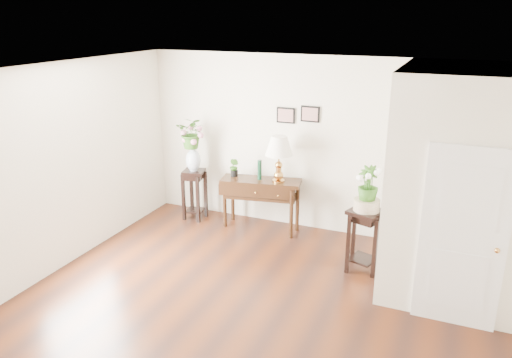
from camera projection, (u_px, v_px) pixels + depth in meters
The scene contains 19 objects.
floor at pixel (257, 317), 5.85m from camera, with size 6.00×5.50×0.02m, color #471F0E.
ceiling at pixel (258, 76), 4.96m from camera, with size 6.00×5.50×0.02m, color white.
wall_back at pixel (325, 147), 7.81m from camera, with size 6.00×0.02×2.80m, color beige.
wall_left at pixel (46, 174), 6.51m from camera, with size 0.02×5.50×2.80m, color beige.
partition at pixel (468, 182), 6.19m from camera, with size 1.80×1.95×2.80m, color beige.
door at pixel (463, 240), 5.43m from camera, with size 0.90×0.05×2.10m, color white.
art_print_left at pixel (286, 115), 7.89m from camera, with size 0.30×0.02×0.25m, color black.
art_print_right at pixel (310, 114), 7.73m from camera, with size 0.30×0.02×0.25m, color black.
wall_ornament at pixel (397, 122), 6.44m from camera, with size 0.51×0.51×0.07m, color #A57533.
console_table at pixel (261, 204), 8.13m from camera, with size 1.28×0.43×0.85m, color black.
table_lamp at pixel (279, 161), 7.77m from camera, with size 0.43×0.43×0.75m, color #B8813A.
green_vase at pixel (260, 169), 7.95m from camera, with size 0.07×0.07×0.32m, color #0E341F.
potted_plant at pixel (234, 168), 8.12m from camera, with size 0.16×0.13×0.29m, color #2C5D19.
plant_stand_a at pixel (195, 195), 8.54m from camera, with size 0.34×0.34×0.87m, color black.
porcelain_vase at pixel (193, 157), 8.33m from camera, with size 0.25×0.25×0.43m, color silver, non-canonical shape.
lily_arrangement at pixel (192, 132), 8.19m from camera, with size 0.48×0.41×0.53m, color #2C5D19.
plant_stand_b at pixel (364, 240), 6.82m from camera, with size 0.41×0.41×0.88m, color black.
ceramic_bowl at pixel (367, 205), 6.65m from camera, with size 0.35×0.35×0.15m, color beige.
narcissus at pixel (368, 184), 6.56m from camera, with size 0.28×0.28×0.50m, color #2C5D19.
Camera 1 is at (1.93, -4.65, 3.40)m, focal length 35.00 mm.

